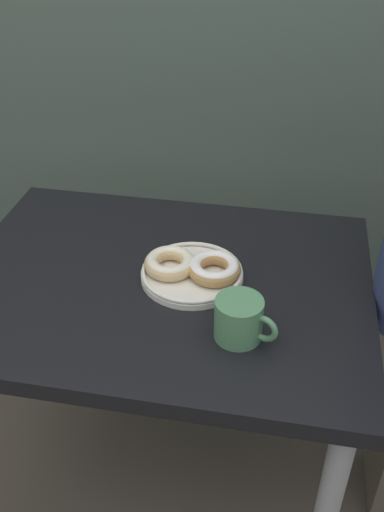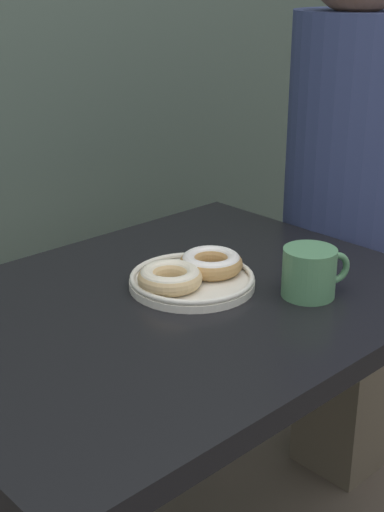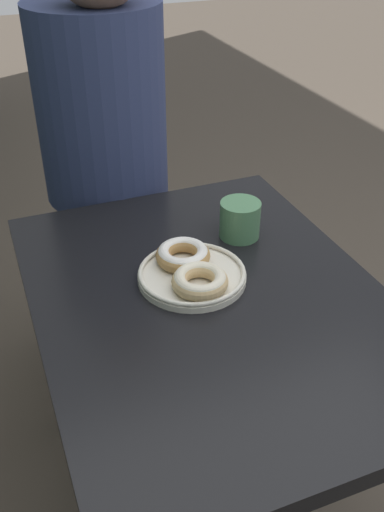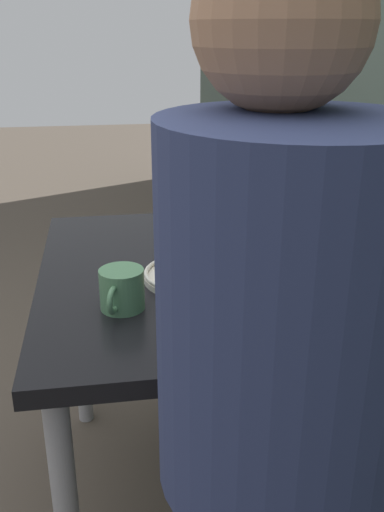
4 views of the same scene
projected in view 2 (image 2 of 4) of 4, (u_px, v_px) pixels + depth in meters
dining_table at (171, 347)px, 1.29m from camera, size 0.94×0.70×0.73m
donut_plate at (192, 274)px, 1.30m from camera, size 0.25×0.23×0.05m
coffee_mug at (310, 272)px, 1.25m from camera, size 0.13×0.10×0.09m
person_figure at (362, 195)px, 1.69m from camera, size 0.40×0.35×1.41m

